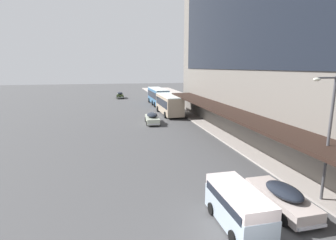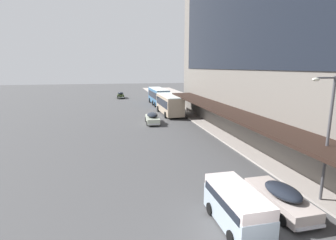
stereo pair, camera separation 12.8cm
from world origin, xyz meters
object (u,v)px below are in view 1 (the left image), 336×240
sedan_lead_mid (120,95)px  sedan_oncoming_front (152,118)px  street_lamp (327,131)px  transit_bus_kerbside_front (158,95)px  transit_bus_kerbside_rear (169,103)px  sedan_second_near (281,197)px  vw_van (237,204)px

sedan_lead_mid → sedan_oncoming_front: (3.29, -31.77, -0.01)m
street_lamp → transit_bus_kerbside_front: bearing=92.8°
transit_bus_kerbside_front → street_lamp: street_lamp is taller
transit_bus_kerbside_front → transit_bus_kerbside_rear: size_ratio=1.12×
sedan_lead_mid → sedan_oncoming_front: sedan_lead_mid is taller
sedan_second_near → vw_van: (-3.06, -0.74, 0.36)m
transit_bus_kerbside_rear → sedan_oncoming_front: size_ratio=1.95×
sedan_second_near → sedan_lead_mid: bearing=96.9°
vw_van → sedan_second_near: bearing=13.7°
sedan_oncoming_front → vw_van: 24.65m
sedan_lead_mid → vw_van: (3.71, -56.41, 0.31)m
transit_bus_kerbside_rear → sedan_oncoming_front: transit_bus_kerbside_rear is taller
sedan_second_near → street_lamp: 4.51m
sedan_second_near → sedan_oncoming_front: sedan_oncoming_front is taller
transit_bus_kerbside_rear → sedan_oncoming_front: 7.61m
sedan_lead_mid → street_lamp: 56.30m
vw_van → street_lamp: bearing=10.1°
transit_bus_kerbside_front → street_lamp: (2.09, -42.18, 2.38)m
transit_bus_kerbside_front → street_lamp: bearing=-87.2°
transit_bus_kerbside_front → sedan_oncoming_front: (-4.12, -18.56, -1.15)m
street_lamp → vw_van: bearing=-169.9°
transit_bus_kerbside_front → vw_van: bearing=-94.9°
sedan_second_near → sedan_oncoming_front: 24.15m
sedan_second_near → transit_bus_kerbside_rear: bearing=89.3°
sedan_oncoming_front → street_lamp: size_ratio=0.69×
transit_bus_kerbside_front → sedan_second_near: 42.49m
transit_bus_kerbside_front → sedan_oncoming_front: bearing=-102.5°
sedan_oncoming_front → sedan_lead_mid: bearing=95.9°
transit_bus_kerbside_rear → street_lamp: 30.29m
transit_bus_kerbside_front → sedan_lead_mid: (-7.41, 13.20, -1.14)m
sedan_second_near → sedan_oncoming_front: bearing=98.3°
transit_bus_kerbside_rear → sedan_second_near: 30.41m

